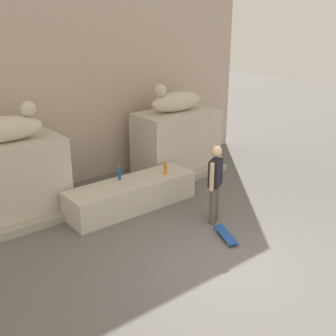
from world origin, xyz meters
The scene contains 12 objects.
ground_plane centered at (0.00, 0.00, 0.00)m, with size 40.00×40.00×0.00m, color #605E5B.
facade_wall centered at (0.00, 5.66, 3.07)m, with size 10.68×0.60×6.14m, color #BFA995.
pedestal_left centered at (-2.27, 4.34, 0.85)m, with size 2.27×1.21×1.71m, color beige.
pedestal_right centered at (2.27, 4.34, 0.85)m, with size 2.27×1.21×1.71m, color beige.
statue_reclining_left centered at (-2.24, 4.33, 1.99)m, with size 1.66×0.75×0.78m.
statue_reclining_right centered at (2.24, 4.34, 1.99)m, with size 1.61×0.58×0.78m.
ledge_block centered at (0.00, 3.19, 0.32)m, with size 3.02×0.90×0.63m, color beige.
skater centered at (0.95, 1.53, 0.92)m, with size 0.49×0.34×1.67m.
skateboard centered at (0.65, 0.90, 0.06)m, with size 0.49×0.82×0.08m.
bottle_blue centered at (-0.13, 3.46, 0.77)m, with size 0.07×0.07×0.33m.
bottle_orange centered at (0.89, 3.09, 0.76)m, with size 0.07×0.07×0.31m.
stair_step centered at (0.00, 3.72, 0.09)m, with size 6.81×0.50×0.18m, color #A9A08F.
Camera 1 is at (-4.73, -3.97, 4.09)m, focal length 44.32 mm.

